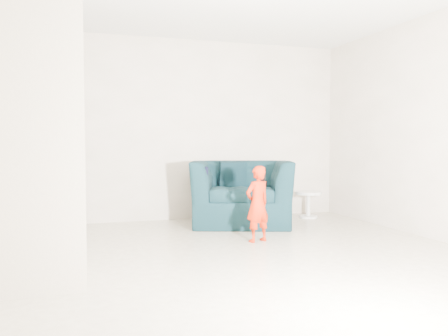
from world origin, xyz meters
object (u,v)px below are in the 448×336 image
at_px(side_table, 308,200).
at_px(staircase, 27,165).
at_px(armchair, 242,192).
at_px(toddler, 257,204).

distance_m(side_table, staircase, 4.29).
relative_size(armchair, side_table, 3.45).
distance_m(toddler, side_table, 2.01).
bearing_deg(armchair, staircase, -131.16).
xyz_separation_m(toddler, staircase, (-2.45, -0.31, 0.50)).
bearing_deg(armchair, side_table, 30.07).
relative_size(armchair, toddler, 1.56).
xyz_separation_m(armchair, staircase, (-2.69, -1.52, 0.50)).
xyz_separation_m(toddler, side_table, (1.42, 1.42, -0.17)).
xyz_separation_m(armchair, side_table, (1.18, 0.22, -0.18)).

